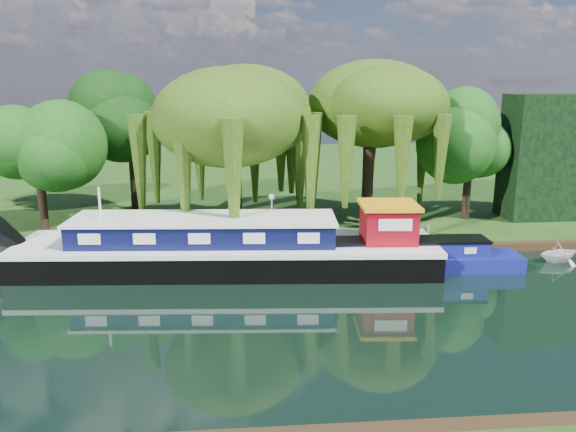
{
  "coord_description": "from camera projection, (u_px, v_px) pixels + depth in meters",
  "views": [
    {
      "loc": [
        -1.28,
        -20.8,
        9.17
      ],
      "look_at": [
        1.02,
        5.79,
        2.8
      ],
      "focal_mm": 35.0,
      "sensor_mm": 36.0,
      "label": 1
    }
  ],
  "objects": [
    {
      "name": "ground",
      "position": [
        275.0,
        318.0,
        22.4
      ],
      "size": [
        120.0,
        120.0,
        0.0
      ],
      "primitive_type": "plane",
      "color": "black"
    },
    {
      "name": "far_bank",
      "position": [
        253.0,
        175.0,
        55.29
      ],
      "size": [
        120.0,
        52.0,
        0.45
      ],
      "primitive_type": "cube",
      "color": "#18380F",
      "rests_on": "ground"
    },
    {
      "name": "dutch_barge",
      "position": [
        231.0,
        248.0,
        28.07
      ],
      "size": [
        21.04,
        6.1,
        4.38
      ],
      "rotation": [
        0.0,
        0.0,
        -0.07
      ],
      "color": "black",
      "rests_on": "ground"
    },
    {
      "name": "narrowboat",
      "position": [
        403.0,
        258.0,
        28.03
      ],
      "size": [
        11.89,
        2.34,
        1.73
      ],
      "rotation": [
        0.0,
        0.0,
        -0.03
      ],
      "color": "navy",
      "rests_on": "ground"
    },
    {
      "name": "white_cruiser",
      "position": [
        558.0,
        261.0,
        29.47
      ],
      "size": [
        2.66,
        2.42,
        1.22
      ],
      "primitive_type": "imported",
      "rotation": [
        0.0,
        0.0,
        1.77
      ],
      "color": "silver",
      "rests_on": "ground"
    },
    {
      "name": "willow_left",
      "position": [
        234.0,
        118.0,
        32.0
      ],
      "size": [
        7.71,
        7.71,
        9.24
      ],
      "color": "black",
      "rests_on": "far_bank"
    },
    {
      "name": "willow_right",
      "position": [
        370.0,
        116.0,
        34.21
      ],
      "size": [
        7.57,
        7.57,
        9.22
      ],
      "color": "black",
      "rests_on": "far_bank"
    },
    {
      "name": "tree_far_left",
      "position": [
        37.0,
        146.0,
        32.71
      ],
      "size": [
        4.63,
        4.63,
        7.45
      ],
      "color": "black",
      "rests_on": "far_bank"
    },
    {
      "name": "tree_far_mid",
      "position": [
        131.0,
        123.0,
        38.23
      ],
      "size": [
        5.33,
        5.33,
        8.72
      ],
      "color": "black",
      "rests_on": "far_bank"
    },
    {
      "name": "tree_far_right",
      "position": [
        470.0,
        142.0,
        35.82
      ],
      "size": [
        4.44,
        4.44,
        7.26
      ],
      "color": "black",
      "rests_on": "far_bank"
    },
    {
      "name": "conifer_hedge",
      "position": [
        552.0,
        157.0,
        36.52
      ],
      "size": [
        6.0,
        3.0,
        8.0
      ],
      "primitive_type": "cube",
      "color": "black",
      "rests_on": "far_bank"
    },
    {
      "name": "lamppost",
      "position": [
        272.0,
        204.0,
        32.05
      ],
      "size": [
        0.36,
        0.36,
        2.56
      ],
      "color": "silver",
      "rests_on": "far_bank"
    },
    {
      "name": "mooring_posts",
      "position": [
        256.0,
        239.0,
        30.27
      ],
      "size": [
        19.16,
        0.16,
        1.0
      ],
      "color": "silver",
      "rests_on": "far_bank"
    },
    {
      "name": "reeds_near",
      "position": [
        540.0,
        402.0,
        15.5
      ],
      "size": [
        33.7,
        1.5,
        1.1
      ],
      "color": "#1A4D14",
      "rests_on": "ground"
    }
  ]
}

